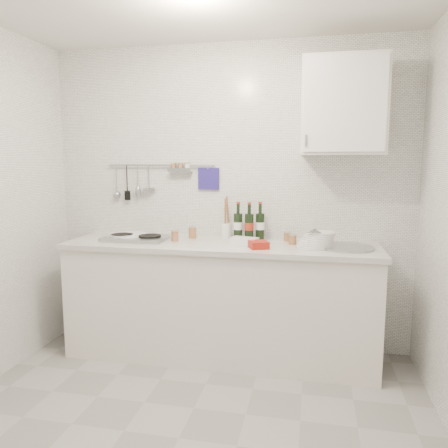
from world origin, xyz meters
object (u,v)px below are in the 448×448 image
Objects in this scene: wall_cabinet at (343,107)px; plate_stack_sink at (317,240)px; wine_bottles at (249,222)px; utensil_crock at (226,229)px; plate_stack_hob at (127,236)px.

plate_stack_sink is (-0.16, -0.13, -0.97)m from wall_cabinet.
wine_bottles is 0.88× the size of utensil_crock.
utensil_crock reaches higher than wine_bottles.
plate_stack_hob is at bearing -173.26° from wine_bottles.
plate_stack_sink is (1.53, -0.05, 0.03)m from plate_stack_hob.
plate_stack_sink is 0.76m from utensil_crock.
plate_stack_hob is at bearing -168.45° from utensil_crock.
utensil_crock is (-0.73, 0.21, 0.03)m from plate_stack_sink.
plate_stack_hob is 1.01m from wine_bottles.
plate_stack_hob is at bearing 178.14° from plate_stack_sink.
plate_stack_sink is at bearing -140.85° from wall_cabinet.
wine_bottles is at bearing -13.27° from utensil_crock.
utensil_crock is (0.80, 0.16, 0.06)m from plate_stack_hob.
wine_bottles is at bearing 162.64° from plate_stack_sink.
wine_bottles is at bearing 6.74° from plate_stack_hob.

